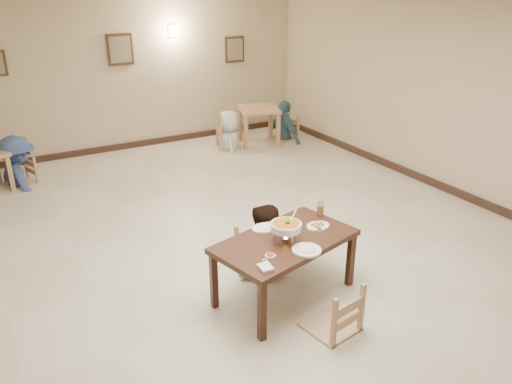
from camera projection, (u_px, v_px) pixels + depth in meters
floor at (236, 252)px, 6.43m from camera, size 10.00×10.00×0.00m
ceiling at (231, 4)px, 5.26m from camera, size 10.00×10.00×0.00m
wall_back at (117, 76)px, 9.84m from camera, size 10.00×0.00×10.00m
wall_right at (465, 103)px, 7.67m from camera, size 0.00×10.00×10.00m
baseboard_back at (125, 146)px, 10.37m from camera, size 8.00×0.06×0.12m
baseboard_right at (449, 189)px, 8.22m from camera, size 0.06×10.00×0.12m
picture_b at (120, 50)px, 9.65m from camera, size 0.50×0.04×0.60m
picture_c at (235, 49)px, 10.85m from camera, size 0.45×0.04×0.55m
wall_sconce at (173, 31)px, 10.04m from camera, size 0.16×0.05×0.22m
main_table at (285, 245)px, 5.31m from camera, size 1.67×1.18×0.71m
chair_far at (260, 229)px, 5.97m from camera, size 0.46×0.46×0.98m
chair_near at (333, 285)px, 4.84m from camera, size 0.48×0.48×1.01m
main_diner at (263, 207)px, 5.75m from camera, size 0.97×0.87×1.65m
curry_warmer at (286, 227)px, 5.16m from camera, size 0.36×0.33×0.29m
rice_plate_far at (265, 228)px, 5.48m from camera, size 0.30×0.30×0.07m
rice_plate_near at (307, 250)px, 5.03m from camera, size 0.30×0.30×0.07m
fried_plate at (318, 226)px, 5.52m from camera, size 0.27×0.27×0.06m
chili_dish at (270, 256)px, 4.93m from camera, size 0.11×0.11×0.02m
napkin_cutlery at (265, 267)px, 4.73m from camera, size 0.15×0.24×0.03m
drink_glass at (320, 209)px, 5.79m from camera, size 0.08×0.08×0.16m
bg_table_right at (259, 114)px, 10.43m from camera, size 1.00×1.00×0.80m
bg_chair_lr at (17, 159)px, 8.40m from camera, size 0.44×0.44×0.93m
bg_chair_rl at (229, 124)px, 10.24m from camera, size 0.48×0.48×1.03m
bg_chair_rr at (285, 116)px, 10.81m from camera, size 0.49×0.49×1.04m
bg_diner_b at (12, 136)px, 8.24m from camera, size 0.95×1.25×1.72m
bg_diner_c at (229, 111)px, 10.13m from camera, size 0.74×0.90×1.60m
bg_diner_d at (285, 101)px, 10.68m from camera, size 0.56×1.06×1.72m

